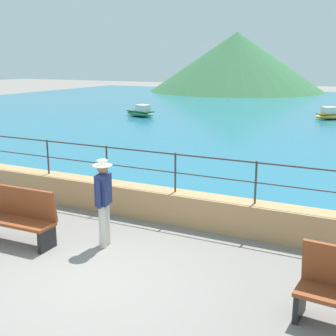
# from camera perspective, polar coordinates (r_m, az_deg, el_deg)

# --- Properties ---
(ground_plane) EXTENTS (120.00, 120.00, 0.00)m
(ground_plane) POSITION_cam_1_polar(r_m,az_deg,el_deg) (7.82, -9.68, -14.04)
(ground_plane) COLOR slate
(promenade_wall) EXTENTS (20.00, 0.56, 0.70)m
(promenade_wall) POSITION_cam_1_polar(r_m,az_deg,el_deg) (10.21, 0.92, -4.95)
(promenade_wall) COLOR tan
(promenade_wall) RESTS_ON ground
(railing) EXTENTS (18.44, 0.04, 0.90)m
(railing) POSITION_cam_1_polar(r_m,az_deg,el_deg) (9.94, 0.94, 0.38)
(railing) COLOR #383330
(railing) RESTS_ON promenade_wall
(lake_water) EXTENTS (64.00, 44.32, 0.06)m
(lake_water) POSITION_cam_1_polar(r_m,az_deg,el_deg) (31.84, 19.09, 6.49)
(lake_water) COLOR #236B89
(lake_water) RESTS_ON ground
(hill_main) EXTENTS (19.87, 19.87, 6.65)m
(hill_main) POSITION_cam_1_polar(r_m,az_deg,el_deg) (52.79, 8.75, 13.23)
(hill_main) COLOR #33663D
(hill_main) RESTS_ON ground
(bench_main) EXTENTS (1.72, 0.61, 1.13)m
(bench_main) POSITION_cam_1_polar(r_m,az_deg,el_deg) (9.53, -18.61, -5.76)
(bench_main) COLOR brown
(bench_main) RESTS_ON ground
(person_walking) EXTENTS (0.38, 0.56, 1.75)m
(person_walking) POSITION_cam_1_polar(r_m,az_deg,el_deg) (8.81, -8.23, -3.87)
(person_walking) COLOR beige
(person_walking) RESTS_ON ground
(boat_2) EXTENTS (2.46, 1.55, 0.76)m
(boat_2) POSITION_cam_1_polar(r_m,az_deg,el_deg) (28.78, -3.50, 7.11)
(boat_2) COLOR #338C59
(boat_2) RESTS_ON lake_water
(boat_3) EXTENTS (2.33, 2.18, 0.76)m
(boat_3) POSITION_cam_1_polar(r_m,az_deg,el_deg) (29.15, 20.19, 6.39)
(boat_3) COLOR gold
(boat_3) RESTS_ON lake_water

